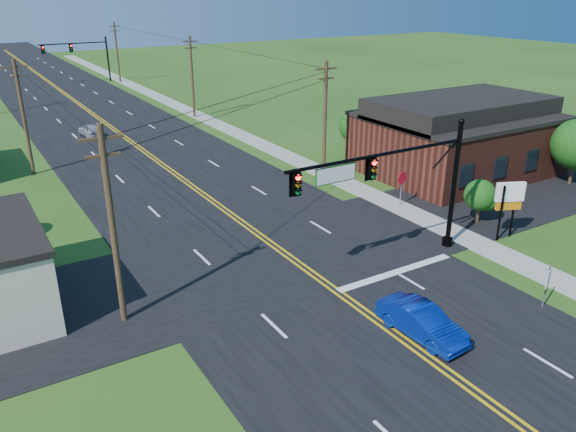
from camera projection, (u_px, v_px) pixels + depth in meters
ground at (438, 370)px, 22.06m from camera, size 260.00×260.00×0.00m
road_main at (104, 124)px, 61.52m from camera, size 16.00×220.00×0.04m
road_cross at (282, 254)px, 31.52m from camera, size 70.00×10.00×0.04m
sidewalk at (231, 130)px, 58.69m from camera, size 2.00×160.00×0.08m
signal_mast_main at (394, 181)px, 28.67m from camera, size 11.30×0.60×7.48m
signal_mast_far at (78, 53)px, 85.62m from camera, size 10.98×0.60×7.48m
brick_building at (457, 143)px, 45.03m from camera, size 14.20×11.20×4.70m
utility_pole_left_a at (112, 224)px, 23.57m from camera, size 1.80×0.28×9.00m
utility_pole_left_b at (24, 116)px, 43.31m from camera, size 1.80×0.28×9.00m
utility_pole_right_a at (325, 119)px, 42.37m from camera, size 1.80×0.28×9.00m
utility_pole_right_b at (192, 76)px, 62.89m from camera, size 1.80×0.28×9.00m
utility_pole_right_c at (117, 51)px, 86.57m from camera, size 1.80×0.28×9.00m
tree_right_back at (356, 126)px, 49.32m from camera, size 3.00×3.00×4.10m
shrub_corner at (480, 195)px, 35.14m from camera, size 2.00×2.00×2.86m
blue_car at (421, 322)px, 23.93m from camera, size 1.79×4.30×1.38m
distant_car at (90, 130)px, 56.08m from camera, size 1.98×3.92×1.28m
route_sign at (547, 283)px, 25.82m from camera, size 0.54×0.24×2.27m
stop_sign at (402, 182)px, 37.81m from camera, size 0.88×0.17×2.48m
pylon_sign at (509, 198)px, 32.61m from camera, size 1.66×0.92×3.52m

